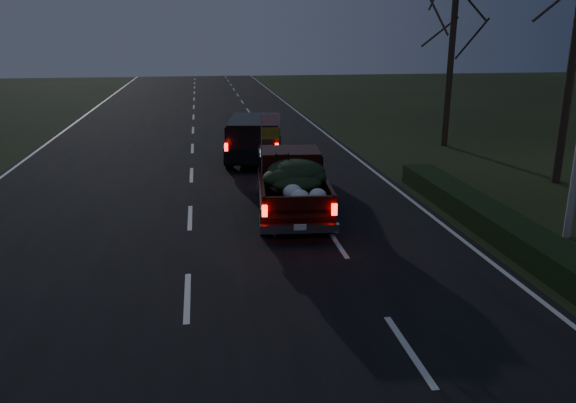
{
  "coord_description": "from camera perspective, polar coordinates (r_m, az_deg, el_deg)",
  "views": [
    {
      "loc": [
        0.4,
        -10.16,
        4.97
      ],
      "look_at": [
        2.3,
        1.91,
        1.3
      ],
      "focal_mm": 35.0,
      "sensor_mm": 36.0,
      "label": 1
    }
  ],
  "objects": [
    {
      "name": "ground",
      "position": [
        11.32,
        -10.18,
        -9.61
      ],
      "size": [
        120.0,
        120.0,
        0.0
      ],
      "primitive_type": "plane",
      "color": "black",
      "rests_on": "ground"
    },
    {
      "name": "road_asphalt",
      "position": [
        11.31,
        -10.19,
        -9.56
      ],
      "size": [
        14.0,
        120.0,
        0.02
      ],
      "primitive_type": "cube",
      "color": "black",
      "rests_on": "ground"
    },
    {
      "name": "hedge_row",
      "position": [
        15.8,
        19.48,
        -1.46
      ],
      "size": [
        1.0,
        10.0,
        0.6
      ],
      "primitive_type": "cube",
      "color": "black",
      "rests_on": "ground"
    },
    {
      "name": "bare_tree_far",
      "position": [
        26.59,
        16.46,
        16.62
      ],
      "size": [
        3.6,
        3.6,
        7.0
      ],
      "color": "black",
      "rests_on": "ground"
    },
    {
      "name": "pickup_truck",
      "position": [
        15.91,
        0.4,
        2.1
      ],
      "size": [
        2.28,
        5.01,
        2.55
      ],
      "rotation": [
        0.0,
        0.0,
        -0.09
      ],
      "color": "black",
      "rests_on": "ground"
    },
    {
      "name": "lead_suv",
      "position": [
        22.68,
        -3.38,
        6.77
      ],
      "size": [
        2.77,
        5.16,
        1.41
      ],
      "rotation": [
        0.0,
        0.0,
        -0.15
      ],
      "color": "black",
      "rests_on": "ground"
    }
  ]
}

